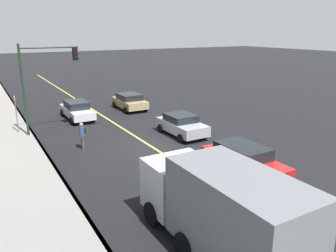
# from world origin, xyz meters

# --- Properties ---
(ground) EXTENTS (200.00, 200.00, 0.00)m
(ground) POSITION_xyz_m (0.00, 0.00, 0.00)
(ground) COLOR black
(sidewalk_slab) EXTENTS (80.00, 3.61, 0.15)m
(sidewalk_slab) POSITION_xyz_m (0.00, 7.73, 0.07)
(sidewalk_slab) COLOR gray
(sidewalk_slab) RESTS_ON ground
(curb_edge) EXTENTS (80.00, 0.16, 0.15)m
(curb_edge) POSITION_xyz_m (0.00, 6.00, 0.07)
(curb_edge) COLOR slate
(curb_edge) RESTS_ON ground
(lane_stripe_center) EXTENTS (80.00, 0.16, 0.01)m
(lane_stripe_center) POSITION_xyz_m (0.00, 0.00, 0.01)
(lane_stripe_center) COLOR #D8CC4C
(lane_stripe_center) RESTS_ON ground
(car_red) EXTENTS (4.77, 2.06, 1.52)m
(car_red) POSITION_xyz_m (-6.38, -2.07, 0.80)
(car_red) COLOR red
(car_red) RESTS_ON ground
(car_tan) EXTENTS (4.04, 2.13, 1.44)m
(car_tan) POSITION_xyz_m (9.73, -3.00, 0.76)
(car_tan) COLOR tan
(car_tan) RESTS_ON ground
(car_silver) EXTENTS (4.07, 2.07, 1.45)m
(car_silver) POSITION_xyz_m (0.71, -2.91, 0.75)
(car_silver) COLOR #A8AAB2
(car_silver) RESTS_ON ground
(car_white) EXTENTS (4.59, 1.91, 1.46)m
(car_white) POSITION_xyz_m (8.78, 2.09, 0.75)
(car_white) COLOR silver
(car_white) RESTS_ON ground
(truck_gray) EXTENTS (6.61, 2.46, 3.09)m
(truck_gray) POSITION_xyz_m (-10.74, 2.89, 1.64)
(truck_gray) COLOR silver
(truck_gray) RESTS_ON ground
(pedestrian_with_backpack) EXTENTS (0.42, 0.40, 1.66)m
(pedestrian_with_backpack) POSITION_xyz_m (1.39, 3.80, 0.96)
(pedestrian_with_backpack) COLOR brown
(pedestrian_with_backpack) RESTS_ON ground
(traffic_light_mast) EXTENTS (0.28, 3.89, 6.20)m
(traffic_light_mast) POSITION_xyz_m (5.56, 4.92, 4.22)
(traffic_light_mast) COLOR #1E3823
(traffic_light_mast) RESTS_ON ground
(street_sign_post) EXTENTS (0.60, 0.08, 2.74)m
(street_sign_post) POSITION_xyz_m (6.69, 6.83, 1.62)
(street_sign_post) COLOR slate
(street_sign_post) RESTS_ON ground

